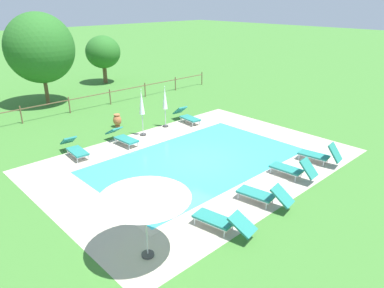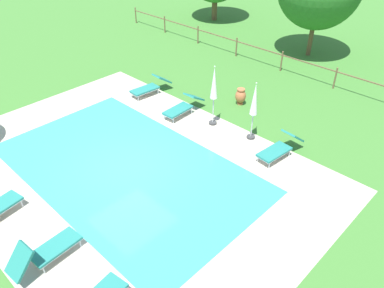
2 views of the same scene
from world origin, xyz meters
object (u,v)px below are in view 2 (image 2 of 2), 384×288
Objects in this scene: patio_umbrella_closed_row_west at (214,86)px; terracotta_urn_near_fence at (241,96)px; sun_lounger_south_near_corner at (183,106)px; sun_lounger_north_far at (46,251)px; sun_lounger_south_far at (150,86)px; patio_umbrella_closed_row_mid_west at (254,103)px; sun_lounger_north_near_steps at (280,147)px.

terracotta_urn_near_fence is (-0.24, 2.09, -1.27)m from patio_umbrella_closed_row_west.
sun_lounger_south_near_corner is at bearing -169.39° from patio_umbrella_closed_row_west.
terracotta_urn_near_fence is (-1.70, 10.18, 0.01)m from sun_lounger_north_far.
patio_umbrella_closed_row_mid_west is (5.60, 0.24, 1.17)m from sun_lounger_south_far.
sun_lounger_south_far is (-5.33, 8.09, -0.02)m from sun_lounger_north_far.
sun_lounger_north_near_steps is 3.42m from patio_umbrella_closed_row_west.
sun_lounger_north_far is 2.61× the size of terracotta_urn_near_fence.
sun_lounger_south_far is 0.82× the size of patio_umbrella_closed_row_west.
patio_umbrella_closed_row_west is at bearing -83.51° from terracotta_urn_near_fence.
patio_umbrella_closed_row_mid_west reaches higher than terracotta_urn_near_fence.
sun_lounger_south_far is at bearing -179.97° from patio_umbrella_closed_row_west.
sun_lounger_north_near_steps is 4.62m from sun_lounger_south_near_corner.
sun_lounger_south_near_corner is 2.66m from terracotta_urn_near_fence.
sun_lounger_north_near_steps is 0.99× the size of sun_lounger_south_far.
patio_umbrella_closed_row_mid_west is (3.19, 0.51, 1.17)m from sun_lounger_south_near_corner.
patio_umbrella_closed_row_west is 3.38× the size of terracotta_urn_near_fence.
sun_lounger_north_far is 8.32m from patio_umbrella_closed_row_west.
sun_lounger_south_near_corner is at bearing -117.13° from terracotta_urn_near_fence.
patio_umbrella_closed_row_mid_west is 2.94m from terracotta_urn_near_fence.
patio_umbrella_closed_row_west is 1.76m from patio_umbrella_closed_row_mid_west.
terracotta_urn_near_fence is (3.62, 2.10, 0.03)m from sun_lounger_south_far.
patio_umbrella_closed_row_mid_west reaches higher than sun_lounger_north_near_steps.
terracotta_urn_near_fence is at bearing 30.03° from sun_lounger_south_far.
sun_lounger_north_far is 0.93× the size of sun_lounger_south_near_corner.
sun_lounger_south_far is at bearing -149.97° from terracotta_urn_near_fence.
patio_umbrella_closed_row_west reaches higher than patio_umbrella_closed_row_mid_west.
sun_lounger_south_far is at bearing 123.37° from sun_lounger_north_far.
terracotta_urn_near_fence is at bearing 148.22° from sun_lounger_north_near_steps.
sun_lounger_north_near_steps is 4.00m from terracotta_urn_near_fence.
terracotta_urn_near_fence is (1.21, 2.37, 0.04)m from sun_lounger_south_near_corner.
sun_lounger_north_far is 0.83× the size of patio_umbrella_closed_row_mid_west.
terracotta_urn_near_fence is at bearing 136.81° from patio_umbrella_closed_row_mid_west.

